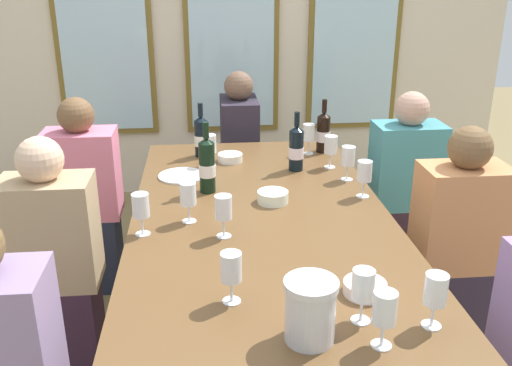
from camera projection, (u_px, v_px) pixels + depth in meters
ground_plane at (261, 358)px, 2.68m from camera, size 12.00×12.00×0.00m
back_wall_with_windows at (231, 7)px, 4.21m from camera, size 4.31×0.10×2.90m
dining_table at (262, 230)px, 2.43m from camera, size 1.11×2.16×0.74m
white_plate_0 at (182, 176)px, 2.86m from camera, size 0.24×0.24×0.01m
metal_pitcher at (310, 310)px, 1.58m from camera, size 0.16×0.16×0.19m
wine_bottle_0 at (207, 165)px, 2.62m from camera, size 0.08×0.08×0.34m
wine_bottle_1 at (323, 132)px, 3.21m from camera, size 0.08×0.08×0.31m
wine_bottle_2 at (201, 136)px, 3.13m from camera, size 0.08×0.08×0.30m
wine_bottle_3 at (296, 148)px, 2.91m from camera, size 0.08×0.08×0.31m
tasting_bowl_0 at (273, 197)px, 2.54m from camera, size 0.14×0.14×0.05m
tasting_bowl_1 at (230, 158)px, 3.08m from camera, size 0.13×0.13×0.04m
tasting_bowl_2 at (365, 288)px, 1.83m from camera, size 0.14×0.14×0.04m
wine_glass_0 at (141, 207)px, 2.20m from camera, size 0.07×0.07×0.17m
wine_glass_1 at (331, 146)px, 2.95m from camera, size 0.07×0.07×0.17m
wine_glass_2 at (309, 133)px, 3.16m from camera, size 0.07×0.07×0.17m
wine_glass_3 at (223, 208)px, 2.18m from camera, size 0.07×0.07×0.17m
wine_glass_4 at (385, 309)px, 1.54m from camera, size 0.07×0.07×0.17m
wine_glass_5 at (231, 270)px, 1.75m from camera, size 0.07×0.07×0.17m
wine_glass_6 at (348, 157)px, 2.77m from camera, size 0.07×0.07×0.17m
wine_glass_7 at (188, 195)px, 2.31m from camera, size 0.07×0.07×0.17m
wine_glass_8 at (363, 287)px, 1.66m from camera, size 0.07×0.07×0.17m
wine_glass_9 at (210, 144)px, 2.97m from camera, size 0.07×0.07×0.17m
wine_glass_10 at (435, 292)px, 1.63m from camera, size 0.07×0.07×0.17m
wine_glass_11 at (364, 173)px, 2.57m from camera, size 0.07×0.07×0.17m
seated_person_0 at (55, 267)px, 2.43m from camera, size 0.38×0.24×1.11m
seated_person_1 at (456, 250)px, 2.58m from camera, size 0.38×0.24×1.11m
seated_person_4 at (86, 202)px, 3.10m from camera, size 0.38×0.24×1.11m
seated_person_5 at (404, 192)px, 3.23m from camera, size 0.38×0.24×1.11m
seated_person_6 at (240, 158)px, 3.81m from camera, size 0.24×0.38×1.11m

